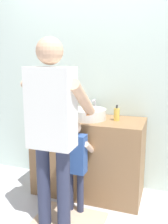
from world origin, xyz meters
TOP-DOWN VIEW (x-y plane):
  - ground_plane at (0.00, 0.00)m, footprint 14.00×14.00m
  - back_wall at (0.00, 0.62)m, footprint 4.40×0.08m
  - vanity_cabinet at (0.00, 0.30)m, footprint 1.18×0.54m
  - sink_basin at (0.00, 0.28)m, footprint 0.38×0.38m
  - faucet at (0.00, 0.51)m, footprint 0.18×0.14m
  - toothbrush_cup at (-0.36, 0.38)m, footprint 0.07×0.07m
  - soap_bottle at (0.30, 0.32)m, footprint 0.06×0.06m
  - bath_mat at (0.00, -0.25)m, footprint 0.64×0.40m
  - child_toddler at (0.00, -0.10)m, footprint 0.29×0.29m
  - adult_parent at (-0.09, -0.37)m, footprint 0.51×0.54m

SIDE VIEW (x-z plane):
  - ground_plane at x=0.00m, z-range 0.00..0.00m
  - bath_mat at x=0.00m, z-range 0.00..0.02m
  - vanity_cabinet at x=0.00m, z-range 0.00..0.85m
  - child_toddler at x=0.00m, z-range 0.09..1.02m
  - toothbrush_cup at x=-0.36m, z-range 0.81..1.01m
  - sink_basin at x=0.00m, z-range 0.86..0.97m
  - soap_bottle at x=0.30m, z-range 0.84..1.00m
  - faucet at x=0.00m, z-range 0.85..1.03m
  - adult_parent at x=-0.09m, z-range 0.16..1.81m
  - back_wall at x=0.00m, z-range 0.00..2.70m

